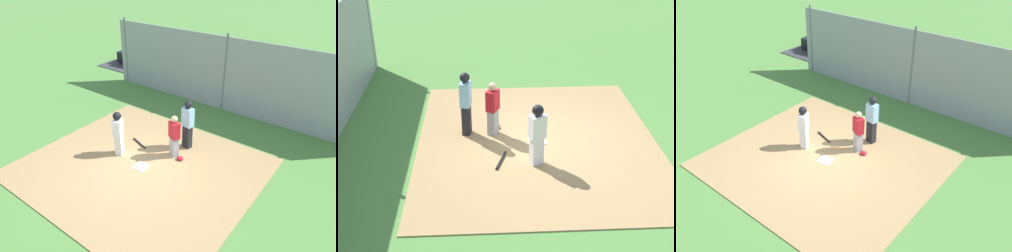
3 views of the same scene
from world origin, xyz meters
The scene contains 11 objects.
ground_plane centered at (0.00, 0.00, 0.00)m, with size 140.00×140.00×0.00m, color #51843D.
dirt_infield centered at (0.00, 0.00, 0.01)m, with size 7.20×6.40×0.03m, color #A88456.
home_plate centered at (0.00, 0.00, 0.04)m, with size 0.44×0.44×0.02m, color white.
catcher centered at (-0.48, -1.18, 0.81)m, with size 0.46×0.40×1.53m.
umpire centered at (-0.52, -1.90, 0.98)m, with size 0.42×0.32×1.80m.
runner centered at (1.10, -0.15, 0.94)m, with size 0.39×0.45×1.60m.
baseball_bat centered at (0.97, -1.02, 0.06)m, with size 0.06×0.06×0.82m, color black.
catcher_mask centered at (-0.79, -1.09, 0.09)m, with size 0.24×0.20×0.12m, color #B21923.
backstop_fence centered at (0.00, -5.46, 1.60)m, with size 12.00×0.10×3.35m.
parking_lot centered at (0.00, -8.80, 0.02)m, with size 18.00×5.20×0.04m, color #38383D.
parked_car_dark centered at (6.34, -8.28, 0.61)m, with size 4.33×2.17×1.28m.
Camera 1 is at (-5.65, 6.07, 6.18)m, focal length 33.44 mm.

